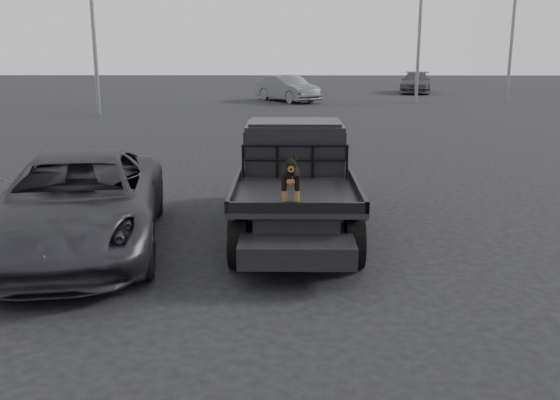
# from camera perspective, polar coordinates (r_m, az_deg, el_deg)

# --- Properties ---
(ground) EXTENTS (120.00, 120.00, 0.00)m
(ground) POSITION_cam_1_polar(r_m,az_deg,el_deg) (8.49, 4.69, -7.55)
(ground) COLOR black
(ground) RESTS_ON ground
(flatbed_ute) EXTENTS (2.00, 5.40, 0.92)m
(flatbed_ute) POSITION_cam_1_polar(r_m,az_deg,el_deg) (10.53, 1.36, -0.61)
(flatbed_ute) COLOR black
(flatbed_ute) RESTS_ON ground
(ute_cab) EXTENTS (1.72, 1.30, 0.88)m
(ute_cab) POSITION_cam_1_polar(r_m,az_deg,el_deg) (11.28, 1.34, 5.04)
(ute_cab) COLOR black
(ute_cab) RESTS_ON flatbed_ute
(headache_rack) EXTENTS (1.80, 0.08, 0.55)m
(headache_rack) POSITION_cam_1_polar(r_m,az_deg,el_deg) (10.57, 1.38, 3.52)
(headache_rack) COLOR black
(headache_rack) RESTS_ON flatbed_ute
(dog) EXTENTS (0.32, 0.60, 0.74)m
(dog) POSITION_cam_1_polar(r_m,az_deg,el_deg) (8.79, 0.98, 2.02)
(dog) COLOR black
(dog) RESTS_ON flatbed_ute
(parked_suv) EXTENTS (3.25, 5.61, 1.47)m
(parked_suv) POSITION_cam_1_polar(r_m,az_deg,el_deg) (10.16, -18.00, -0.25)
(parked_suv) COLOR #2B2B31
(parked_suv) RESTS_ON ground
(distant_car_a) EXTENTS (3.80, 4.52, 1.46)m
(distant_car_a) POSITION_cam_1_polar(r_m,az_deg,el_deg) (35.85, 0.69, 10.16)
(distant_car_a) COLOR #55565B
(distant_car_a) RESTS_ON ground
(distant_car_b) EXTENTS (2.94, 5.02, 1.37)m
(distant_car_b) POSITION_cam_1_polar(r_m,az_deg,el_deg) (43.47, 12.32, 10.45)
(distant_car_b) COLOR #3F3F43
(distant_car_b) RESTS_ON ground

